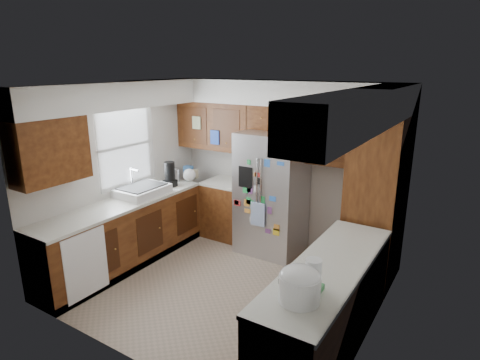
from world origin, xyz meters
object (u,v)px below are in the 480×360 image
object	(u,v)px
fridge	(272,193)
rice_cooker	(300,284)
paper_towel	(313,276)
pantry	(376,201)

from	to	relation	value
fridge	rice_cooker	xyz separation A→B (m)	(1.50, -2.38, 0.17)
rice_cooker	paper_towel	distance (m)	0.17
pantry	paper_towel	world-z (taller)	pantry
fridge	paper_towel	distance (m)	2.70
fridge	paper_towel	bearing A→B (deg)	-55.11
fridge	rice_cooker	distance (m)	2.82
rice_cooker	fridge	bearing A→B (deg)	122.23
fridge	paper_towel	world-z (taller)	fridge
fridge	pantry	bearing A→B (deg)	-2.06
pantry	rice_cooker	size ratio (longest dim) A/B	6.34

